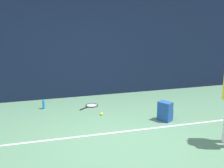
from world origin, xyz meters
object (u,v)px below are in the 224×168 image
(backpack, at_px, (165,111))
(tennis_ball_near_player, at_px, (102,114))
(water_bottle, at_px, (44,104))
(tennis_racket, at_px, (91,106))

(backpack, height_order, tennis_ball_near_player, backpack)
(tennis_ball_near_player, bearing_deg, water_bottle, 146.56)
(tennis_racket, height_order, tennis_ball_near_player, tennis_ball_near_player)
(tennis_racket, distance_m, water_bottle, 1.20)
(tennis_ball_near_player, distance_m, water_bottle, 1.54)
(tennis_racket, distance_m, backpack, 2.03)
(tennis_racket, distance_m, tennis_ball_near_player, 0.74)
(tennis_racket, height_order, water_bottle, water_bottle)
(tennis_racket, xyz_separation_m, water_bottle, (-1.19, 0.12, 0.10))
(water_bottle, bearing_deg, backpack, -30.92)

